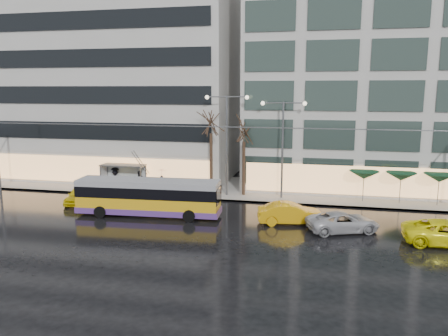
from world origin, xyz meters
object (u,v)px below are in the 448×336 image
(trolleybus, at_px, (148,198))
(bus_shelter, at_px, (120,171))
(street_lamp_near, at_px, (227,131))
(taxi_a, at_px, (80,195))

(trolleybus, height_order, bus_shelter, trolleybus)
(trolleybus, bearing_deg, street_lamp_near, 57.58)
(street_lamp_near, relative_size, taxi_a, 2.18)
(trolleybus, distance_m, street_lamp_near, 9.86)
(trolleybus, bearing_deg, taxi_a, 161.30)
(bus_shelter, xyz_separation_m, taxi_a, (-1.58, -4.78, -1.25))
(street_lamp_near, bearing_deg, bus_shelter, -179.37)
(bus_shelter, relative_size, street_lamp_near, 0.47)
(bus_shelter, relative_size, taxi_a, 1.01)
(bus_shelter, height_order, taxi_a, bus_shelter)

